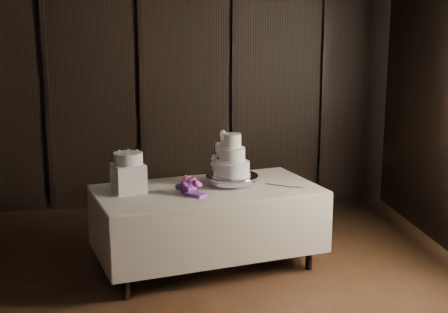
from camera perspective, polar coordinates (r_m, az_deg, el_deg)
room at (r=4.01m, az=-8.23°, el=1.64°), size 6.08×7.08×3.08m
display_table at (r=5.73m, az=-1.50°, el=-6.24°), size 2.19×1.52×0.76m
cake_stand at (r=5.74m, az=0.74°, el=-2.16°), size 0.61×0.61×0.09m
wedding_cake at (r=5.67m, az=0.48°, el=-0.27°), size 0.37×0.32×0.39m
bouquet at (r=5.47m, az=-3.26°, el=-2.72°), size 0.47×0.48×0.18m
box_pedestal at (r=5.54m, az=-8.71°, el=-1.96°), size 0.33×0.33×0.25m
small_cake at (r=5.50m, az=-8.77°, el=-0.18°), size 0.26×0.26×0.10m
cake_knife at (r=5.71m, az=5.07°, el=-2.67°), size 0.32×0.23×0.01m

